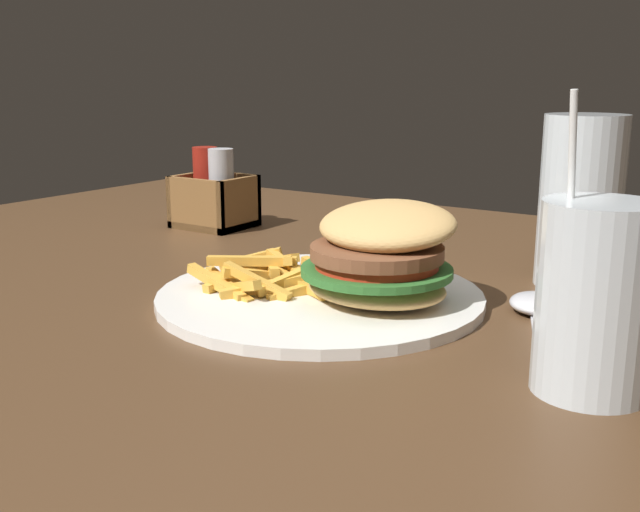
% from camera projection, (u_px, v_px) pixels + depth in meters
% --- Properties ---
extents(dining_table, '(1.40, 1.02, 0.72)m').
position_uv_depth(dining_table, '(303.00, 403.00, 0.84)').
color(dining_table, '#4C331E').
rests_on(dining_table, ground_plane).
extents(meal_plate_near, '(0.31, 0.31, 0.11)m').
position_uv_depth(meal_plate_near, '(348.00, 274.00, 0.71)').
color(meal_plate_near, white).
rests_on(meal_plate_near, dining_table).
extents(beer_glass, '(0.08, 0.08, 0.18)m').
position_uv_depth(beer_glass, '(580.00, 204.00, 0.76)').
color(beer_glass, silver).
rests_on(beer_glass, dining_table).
extents(juice_glass, '(0.08, 0.08, 0.20)m').
position_uv_depth(juice_glass, '(595.00, 306.00, 0.51)').
color(juice_glass, silver).
rests_on(juice_glass, dining_table).
extents(spoon, '(0.09, 0.19, 0.02)m').
position_uv_depth(spoon, '(536.00, 306.00, 0.68)').
color(spoon, silver).
rests_on(spoon, dining_table).
extents(condiment_caddy, '(0.10, 0.09, 0.11)m').
position_uv_depth(condiment_caddy, '(214.00, 197.00, 1.07)').
color(condiment_caddy, brown).
rests_on(condiment_caddy, dining_table).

